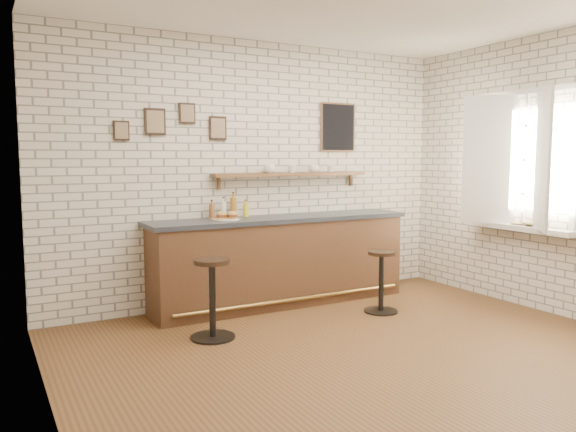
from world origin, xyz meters
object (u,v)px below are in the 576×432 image
sandwich_plate (226,219)px  shelf_cup_a (270,169)px  shelf_cup_b (292,169)px  book_lower (522,225)px  ciabatta_sandwich (227,215)px  condiment_bottle_yellow (246,209)px  book_upper (523,223)px  bar_stool_left (212,296)px  bitters_bottle_amber (233,207)px  bitters_bottle_white (223,209)px  bar_counter (282,260)px  bitters_bottle_brown (212,211)px  shelf_cup_d (331,169)px  shelf_cup_c (314,169)px  bar_stool_right (381,280)px

sandwich_plate → shelf_cup_a: shelf_cup_a is taller
shelf_cup_b → book_lower: 2.66m
ciabatta_sandwich → shelf_cup_b: (0.92, 0.21, 0.49)m
condiment_bottle_yellow → book_upper: (2.58, -1.67, -0.13)m
condiment_bottle_yellow → bar_stool_left: size_ratio=0.26×
bitters_bottle_amber → bar_stool_left: (-0.65, -0.98, -0.72)m
bitters_bottle_amber → condiment_bottle_yellow: bitters_bottle_amber is taller
condiment_bottle_yellow → book_lower: (2.58, -1.66, -0.15)m
shelf_cup_a → bitters_bottle_white: bearing=160.7°
bar_counter → bar_stool_left: bar_counter is taller
book_upper → book_lower: bearing=121.1°
bitters_bottle_brown → shelf_cup_d: 1.63m
ciabatta_sandwich → shelf_cup_d: shelf_cup_d is taller
bitters_bottle_amber → book_upper: 3.21m
condiment_bottle_yellow → book_upper: 3.08m
shelf_cup_d → shelf_cup_c: bearing=-166.8°
condiment_bottle_yellow → book_lower: size_ratio=0.77×
bitters_bottle_amber → bar_stool_right: (1.29, -1.03, -0.77)m
shelf_cup_b → bitters_bottle_amber: bearing=111.5°
bitters_bottle_brown → bitters_bottle_amber: size_ratio=0.73×
bitters_bottle_white → bar_stool_left: (-0.53, -0.98, -0.70)m
bitters_bottle_white → shelf_cup_c: bearing=0.2°
condiment_bottle_yellow → book_lower: 3.07m
bar_stool_right → shelf_cup_d: bearing=88.7°
shelf_cup_c → bitters_bottle_amber: bearing=121.2°
ciabatta_sandwich → bitters_bottle_brown: bitters_bottle_brown is taller
bar_stool_right → book_upper: size_ratio=3.13×
bar_counter → book_lower: bar_counter is taller
condiment_bottle_yellow → book_lower: condiment_bottle_yellow is taller
ciabatta_sandwich → shelf_cup_b: shelf_cup_b is taller
condiment_bottle_yellow → shelf_cup_c: shelf_cup_c is taller
bar_stool_left → book_lower: bearing=-11.3°
bar_counter → book_lower: 2.70m
bar_stool_right → shelf_cup_a: (-0.83, 1.04, 1.19)m
sandwich_plate → bitters_bottle_white: bitters_bottle_white is taller
bar_counter → book_lower: (2.23, -1.46, 0.44)m
shelf_cup_d → bar_stool_right: bearing=-78.1°
book_upper → bar_stool_right: bearing=-172.5°
bar_counter → bitters_bottle_brown: size_ratio=14.98×
shelf_cup_c → shelf_cup_d: size_ratio=1.22×
shelf_cup_c → ciabatta_sandwich: bearing=130.7°
shelf_cup_d → book_lower: size_ratio=0.37×
sandwich_plate → bitters_bottle_brown: bitters_bottle_brown is taller
bitters_bottle_brown → bitters_bottle_white: 0.14m
sandwich_plate → shelf_cup_c: 1.36m
bitters_bottle_white → bar_stool_right: (1.41, -1.03, -0.75)m
bar_stool_right → book_upper: bearing=-23.6°
bar_counter → condiment_bottle_yellow: size_ratio=16.15×
shelf_cup_b → condiment_bottle_yellow: bearing=111.6°
bar_stool_left → book_lower: (3.39, -0.68, 0.54)m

